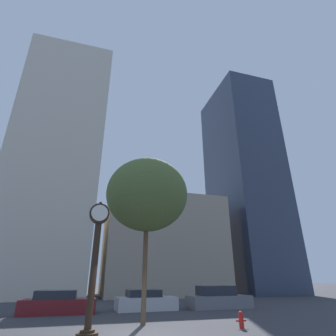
{
  "coord_description": "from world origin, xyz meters",
  "views": [
    {
      "loc": [
        -1.9,
        -11.15,
        1.99
      ],
      "look_at": [
        4.55,
        10.8,
        11.64
      ],
      "focal_mm": 28.0,
      "sensor_mm": 36.0,
      "label": 1
    }
  ],
  "objects_px": {
    "fire_hydrant_near": "(241,319)",
    "car_grey": "(218,299)",
    "car_maroon": "(58,304)",
    "bare_tree": "(147,195)",
    "car_silver": "(146,301)",
    "street_clock": "(95,255)"
  },
  "relations": [
    {
      "from": "street_clock",
      "to": "car_maroon",
      "type": "bearing_deg",
      "value": 103.21
    },
    {
      "from": "street_clock",
      "to": "fire_hydrant_near",
      "type": "relative_size",
      "value": 7.86
    },
    {
      "from": "bare_tree",
      "to": "street_clock",
      "type": "bearing_deg",
      "value": -142.57
    },
    {
      "from": "car_grey",
      "to": "bare_tree",
      "type": "relative_size",
      "value": 0.56
    },
    {
      "from": "car_maroon",
      "to": "bare_tree",
      "type": "distance_m",
      "value": 8.85
    },
    {
      "from": "car_grey",
      "to": "fire_hydrant_near",
      "type": "relative_size",
      "value": 7.09
    },
    {
      "from": "car_maroon",
      "to": "car_grey",
      "type": "relative_size",
      "value": 0.94
    },
    {
      "from": "bare_tree",
      "to": "fire_hydrant_near",
      "type": "bearing_deg",
      "value": -27.81
    },
    {
      "from": "fire_hydrant_near",
      "to": "bare_tree",
      "type": "height_order",
      "value": "bare_tree"
    },
    {
      "from": "car_grey",
      "to": "fire_hydrant_near",
      "type": "xyz_separation_m",
      "value": [
        -2.67,
        -7.55,
        -0.29
      ]
    },
    {
      "from": "car_grey",
      "to": "car_silver",
      "type": "bearing_deg",
      "value": 175.06
    },
    {
      "from": "bare_tree",
      "to": "car_grey",
      "type": "bearing_deg",
      "value": 39.77
    },
    {
      "from": "car_maroon",
      "to": "car_grey",
      "type": "distance_m",
      "value": 10.8
    },
    {
      "from": "car_grey",
      "to": "car_maroon",
      "type": "bearing_deg",
      "value": 178.72
    },
    {
      "from": "car_grey",
      "to": "bare_tree",
      "type": "xyz_separation_m",
      "value": [
        -6.59,
        -5.49,
        5.63
      ]
    },
    {
      "from": "street_clock",
      "to": "car_silver",
      "type": "xyz_separation_m",
      "value": [
        3.82,
        7.66,
        -2.34
      ]
    },
    {
      "from": "car_silver",
      "to": "bare_tree",
      "type": "height_order",
      "value": "bare_tree"
    },
    {
      "from": "car_silver",
      "to": "fire_hydrant_near",
      "type": "bearing_deg",
      "value": -74.14
    },
    {
      "from": "car_grey",
      "to": "bare_tree",
      "type": "distance_m",
      "value": 10.26
    },
    {
      "from": "fire_hydrant_near",
      "to": "car_grey",
      "type": "bearing_deg",
      "value": 70.5
    },
    {
      "from": "car_maroon",
      "to": "car_silver",
      "type": "bearing_deg",
      "value": 5.1
    },
    {
      "from": "street_clock",
      "to": "fire_hydrant_near",
      "type": "distance_m",
      "value": 6.91
    }
  ]
}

